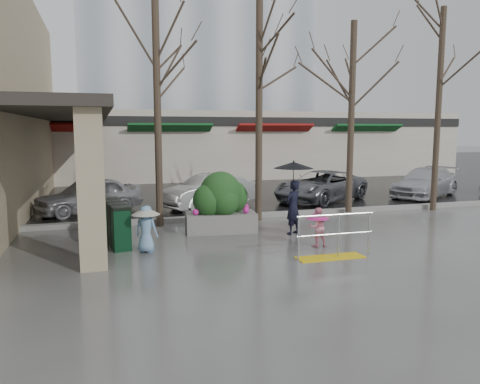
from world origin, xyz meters
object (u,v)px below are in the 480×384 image
tree_mideast (353,71)px  car_c (321,186)px  handrail (333,242)px  tree_west (156,56)px  planter (221,203)px  car_d (425,182)px  tree_east (441,60)px  child_pink (317,224)px  tree_midwest (259,55)px  child_blue (146,224)px  woman (293,189)px  car_b (209,191)px  news_boxes (115,223)px  car_a (89,196)px

tree_mideast → car_c: 5.21m
handrail → car_c: 8.60m
handrail → tree_west: (-3.36, 4.80, 4.71)m
planter → car_d: size_ratio=0.48×
tree_east → planter: (-8.41, -1.34, -4.55)m
child_pink → planter: 3.07m
tree_midwest → handrail: bearing=-88.1°
child_blue → planter: bearing=-110.6°
tree_east → car_d: bearing=56.4°
woman → car_b: size_ratio=0.55×
car_c → car_d: (5.05, -0.01, 0.00)m
car_c → news_boxes: bearing=-89.9°
tree_west → woman: 5.61m
tree_mideast → news_boxes: bearing=-166.0°
car_a → car_b: size_ratio=0.97×
car_b → car_c: bearing=65.1°
handrail → news_boxes: size_ratio=0.95×
child_pink → car_b: 6.75m
woman → car_a: size_ratio=0.56×
car_c → tree_east: bearing=14.6°
handrail → car_a: bearing=125.5°
tree_east → car_b: 9.57m
child_pink → news_boxes: (-4.85, 1.78, -0.03)m
child_blue → tree_midwest: bearing=-109.6°
car_b → planter: bearing=-34.8°
child_blue → car_a: (-1.42, 5.97, -0.06)m
car_a → car_c: same height
woman → car_c: size_ratio=0.46×
tree_east → child_blue: tree_east is taller
tree_east → car_a: (-12.12, 2.89, -4.75)m
tree_east → child_pink: (-6.53, -3.75, -4.81)m
tree_mideast → car_d: tree_mideast is taller
planter → car_d: 11.27m
handrail → car_c: bearing=65.3°
tree_east → child_blue: 12.09m
tree_west → tree_east: (10.00, 0.00, 0.30)m
car_d → news_boxes: bearing=-100.7°
handrail → tree_east: size_ratio=0.26×
tree_west → handrail: bearing=-55.0°
tree_west → car_d: bearing=14.1°
tree_mideast → woman: (-3.05, -2.25, -3.59)m
tree_west → tree_mideast: (6.50, 0.00, -0.22)m
planter → car_a: 5.63m
tree_east → tree_midwest: bearing=180.0°
handrail → child_pink: size_ratio=1.91×
tree_east → woman: (-6.55, -2.25, -4.11)m
woman → car_c: bearing=-154.0°
tree_east → planter: 9.65m
tree_midwest → planter: bearing=-140.3°
child_blue → child_pink: bearing=-157.0°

